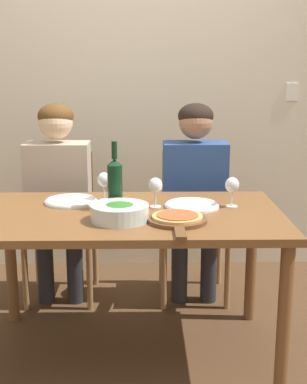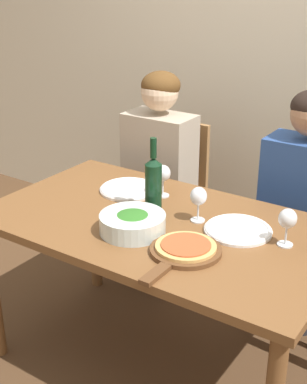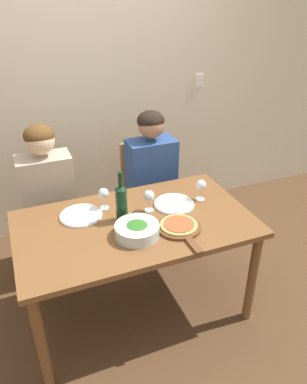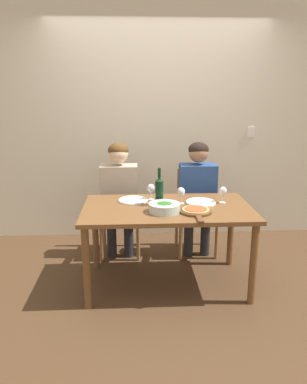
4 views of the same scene
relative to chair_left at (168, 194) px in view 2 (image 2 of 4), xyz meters
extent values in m
plane|color=#4C331E|center=(0.44, -0.76, -0.49)|extent=(40.00, 40.00, 0.00)
cube|color=beige|center=(0.44, 0.53, 0.86)|extent=(10.00, 0.05, 2.70)
cube|color=brown|center=(0.44, -0.76, 0.24)|extent=(1.47, 0.85, 0.04)
cylinder|color=brown|center=(-0.23, -0.40, -0.13)|extent=(0.06, 0.06, 0.71)
cube|color=#9E7042|center=(0.00, -0.07, -0.06)|extent=(0.42, 0.42, 0.04)
cube|color=#9E7042|center=(0.00, 0.12, 0.19)|extent=(0.38, 0.03, 0.46)
cylinder|color=#9E7042|center=(-0.19, -0.26, -0.28)|extent=(0.04, 0.04, 0.41)
cylinder|color=#9E7042|center=(0.19, -0.26, -0.28)|extent=(0.04, 0.04, 0.41)
cylinder|color=#9E7042|center=(-0.19, 0.12, -0.28)|extent=(0.04, 0.04, 0.41)
cylinder|color=#9E7042|center=(0.19, 0.12, -0.28)|extent=(0.04, 0.04, 0.41)
cube|color=#9E7042|center=(0.82, -0.07, -0.06)|extent=(0.42, 0.42, 0.04)
cylinder|color=#9E7042|center=(0.63, -0.26, -0.28)|extent=(0.04, 0.04, 0.41)
cylinder|color=#9E7042|center=(0.63, 0.12, -0.28)|extent=(0.04, 0.04, 0.41)
cylinder|color=#28282D|center=(-0.09, -0.15, -0.26)|extent=(0.10, 0.10, 0.44)
cylinder|color=#28282D|center=(0.09, -0.15, -0.26)|extent=(0.10, 0.10, 0.44)
cube|color=tan|center=(0.00, -0.09, 0.23)|extent=(0.38, 0.22, 0.54)
cylinder|color=tan|center=(-0.20, -0.34, 0.08)|extent=(0.07, 0.31, 0.14)
cylinder|color=tan|center=(0.20, -0.34, 0.08)|extent=(0.07, 0.31, 0.14)
sphere|color=beige|center=(0.00, -0.09, 0.62)|extent=(0.20, 0.20, 0.20)
ellipsoid|color=#563819|center=(0.00, -0.08, 0.65)|extent=(0.21, 0.21, 0.15)
cylinder|color=#28282D|center=(0.73, -0.15, -0.26)|extent=(0.10, 0.10, 0.44)
cylinder|color=#28282D|center=(0.91, -0.15, -0.26)|extent=(0.10, 0.10, 0.44)
cube|color=navy|center=(0.82, -0.09, 0.23)|extent=(0.38, 0.22, 0.54)
cylinder|color=navy|center=(0.62, -0.34, 0.08)|extent=(0.07, 0.31, 0.14)
cylinder|color=black|center=(0.38, -0.71, 0.37)|extent=(0.07, 0.07, 0.22)
cone|color=black|center=(0.38, -0.71, 0.49)|extent=(0.07, 0.07, 0.03)
cylinder|color=black|center=(0.38, -0.71, 0.55)|extent=(0.03, 0.03, 0.09)
cylinder|color=silver|center=(0.41, -0.91, 0.29)|extent=(0.26, 0.26, 0.08)
ellipsoid|color=#2D6B23|center=(0.41, -0.91, 0.30)|extent=(0.22, 0.22, 0.08)
cylinder|color=white|center=(0.14, -0.58, 0.26)|extent=(0.27, 0.27, 0.01)
torus|color=white|center=(0.14, -0.58, 0.27)|extent=(0.27, 0.27, 0.02)
cylinder|color=white|center=(0.75, -0.67, 0.26)|extent=(0.27, 0.27, 0.01)
torus|color=white|center=(0.75, -0.67, 0.27)|extent=(0.27, 0.27, 0.02)
cylinder|color=brown|center=(0.67, -0.93, 0.27)|extent=(0.27, 0.27, 0.02)
cube|color=brown|center=(0.67, -1.13, 0.27)|extent=(0.04, 0.14, 0.02)
cylinder|color=tan|center=(0.67, -0.93, 0.28)|extent=(0.23, 0.23, 0.01)
cylinder|color=#AD4C28|center=(0.67, -0.93, 0.29)|extent=(0.19, 0.19, 0.01)
cylinder|color=silver|center=(0.31, -0.54, 0.26)|extent=(0.06, 0.06, 0.01)
cylinder|color=silver|center=(0.31, -0.54, 0.30)|extent=(0.01, 0.01, 0.07)
ellipsoid|color=silver|center=(0.31, -0.54, 0.37)|extent=(0.07, 0.07, 0.08)
ellipsoid|color=maroon|center=(0.31, -0.54, 0.36)|extent=(0.06, 0.06, 0.03)
cylinder|color=silver|center=(0.95, -0.67, 0.26)|extent=(0.06, 0.06, 0.01)
cylinder|color=silver|center=(0.95, -0.67, 0.30)|extent=(0.01, 0.01, 0.07)
ellipsoid|color=silver|center=(0.95, -0.67, 0.37)|extent=(0.07, 0.07, 0.08)
ellipsoid|color=maroon|center=(0.95, -0.67, 0.36)|extent=(0.06, 0.06, 0.03)
cylinder|color=silver|center=(0.57, -0.68, 0.26)|extent=(0.06, 0.06, 0.01)
cylinder|color=silver|center=(0.57, -0.68, 0.30)|extent=(0.01, 0.01, 0.07)
ellipsoid|color=silver|center=(0.57, -0.68, 0.37)|extent=(0.07, 0.07, 0.08)
ellipsoid|color=maroon|center=(0.57, -0.68, 0.36)|extent=(0.06, 0.06, 0.03)
camera|label=1|loc=(0.52, -3.24, 0.94)|focal=50.00mm
camera|label=2|loc=(1.53, -2.44, 1.24)|focal=50.00mm
camera|label=3|loc=(-0.18, -2.61, 1.57)|focal=35.00mm
camera|label=4|loc=(0.16, -3.87, 1.24)|focal=35.00mm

